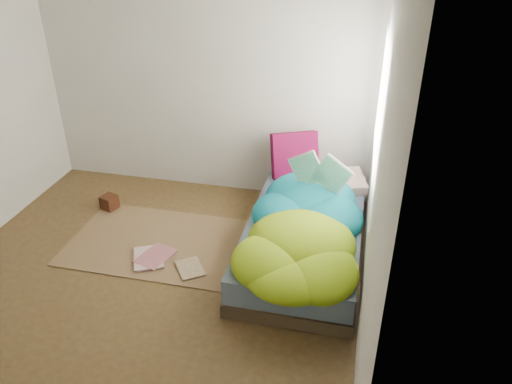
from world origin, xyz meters
TOP-DOWN VIEW (x-y plane):
  - ground at (0.00, 0.00)m, footprint 3.50×3.50m
  - room_walls at (0.01, 0.01)m, footprint 3.54×3.54m
  - bed at (1.22, 0.72)m, footprint 1.00×2.00m
  - duvet at (1.22, 0.50)m, footprint 0.96×1.84m
  - rug at (-0.15, 0.55)m, footprint 1.60×1.10m
  - pillow_floral at (1.42, 1.35)m, footprint 0.64×0.51m
  - pillow_magenta at (0.98, 1.54)m, footprint 0.48×0.32m
  - open_book at (1.29, 0.91)m, footprint 0.48×0.21m
  - wooden_box at (-0.86, 1.01)m, footprint 0.18×0.18m
  - floor_book_a at (-0.22, 0.22)m, footprint 0.38×0.43m
  - floor_book_b at (-0.18, 0.34)m, footprint 0.34×0.40m
  - floor_book_c at (0.22, 0.16)m, footprint 0.33×0.35m

SIDE VIEW (x-z plane):
  - ground at x=0.00m, z-range 0.00..0.00m
  - rug at x=-0.15m, z-range 0.00..0.01m
  - floor_book_c at x=0.22m, z-range 0.01..0.03m
  - floor_book_a at x=-0.22m, z-range 0.01..0.04m
  - floor_book_b at x=-0.18m, z-range 0.01..0.04m
  - wooden_box at x=-0.86m, z-range 0.01..0.16m
  - bed at x=1.22m, z-range 0.00..0.34m
  - pillow_floral at x=1.42m, z-range 0.34..0.46m
  - duvet at x=1.22m, z-range 0.34..0.68m
  - pillow_magenta at x=0.98m, z-range 0.34..0.80m
  - open_book at x=1.29m, z-range 0.68..0.97m
  - room_walls at x=0.01m, z-range 0.32..2.94m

